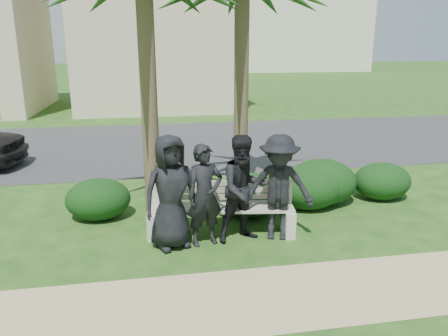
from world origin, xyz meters
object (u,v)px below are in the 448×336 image
(park_bench, at_px, (221,212))
(man_d, at_px, (279,188))
(man_c, at_px, (244,189))
(man_a, at_px, (171,192))
(man_b, at_px, (205,195))

(park_bench, bearing_deg, man_d, -12.55)
(man_c, relative_size, man_d, 1.00)
(park_bench, relative_size, man_c, 1.43)
(man_a, relative_size, man_b, 1.10)
(park_bench, relative_size, man_d, 1.43)
(man_a, height_order, man_b, man_a)
(man_a, relative_size, man_d, 1.03)
(man_b, xyz_separation_m, man_c, (0.68, 0.05, 0.06))
(park_bench, xyz_separation_m, man_c, (0.34, -0.32, 0.52))
(park_bench, bearing_deg, man_c, -34.19)
(park_bench, distance_m, man_b, 0.68)
(man_b, relative_size, man_d, 0.94)
(man_a, xyz_separation_m, man_b, (0.56, -0.00, -0.09))
(man_c, bearing_deg, man_a, 169.72)
(man_c, distance_m, man_d, 0.60)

